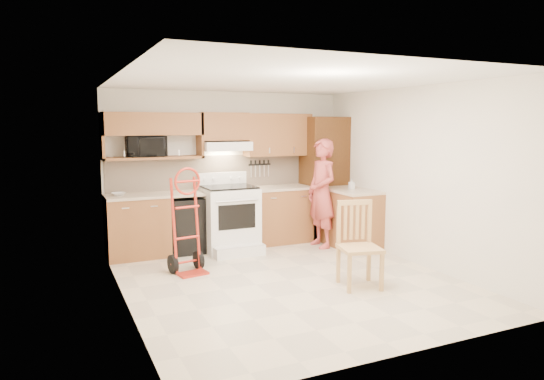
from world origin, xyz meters
TOP-DOWN VIEW (x-y plane):
  - floor at (0.00, 0.00)m, footprint 4.00×4.50m
  - ceiling at (0.00, 0.00)m, footprint 4.00×4.50m
  - wall_back at (0.00, 2.26)m, footprint 4.00×0.02m
  - wall_front at (0.00, -2.26)m, footprint 4.00×0.02m
  - wall_left at (-2.01, 0.00)m, footprint 0.02×4.50m
  - wall_right at (2.01, 0.00)m, footprint 0.02×4.50m
  - backsplash at (0.00, 2.23)m, footprint 3.92×0.03m
  - lower_cab_left at (-1.55, 1.95)m, footprint 0.90×0.60m
  - dishwasher at (-0.80, 1.95)m, footprint 0.60×0.60m
  - lower_cab_right at (0.83, 1.95)m, footprint 1.14×0.60m
  - countertop_left at (-1.25, 1.95)m, footprint 1.50×0.63m
  - countertop_right at (0.83, 1.95)m, footprint 1.14×0.63m
  - cab_return_right at (1.70, 1.15)m, footprint 0.60×1.00m
  - countertop_return at (1.70, 1.15)m, footprint 0.63×1.00m
  - pantry_tall at (1.65, 1.95)m, footprint 0.70×0.60m
  - upper_cab_left at (-1.25, 2.08)m, footprint 1.50×0.33m
  - upper_shelf_mw at (-1.25, 2.08)m, footprint 1.50×0.33m
  - upper_cab_center at (-0.12, 2.08)m, footprint 0.76×0.33m
  - upper_cab_right at (0.83, 2.08)m, footprint 1.14×0.33m
  - range_hood at (-0.12, 2.02)m, footprint 0.76×0.46m
  - knife_strip at (0.55, 2.21)m, footprint 0.40×0.05m
  - microwave at (-1.36, 2.08)m, footprint 0.57×0.39m
  - range at (-0.16, 1.70)m, footprint 0.82×1.08m
  - person at (1.27, 1.35)m, footprint 0.43×0.65m
  - hand_truck at (-1.07, 0.83)m, footprint 0.57×0.54m
  - dining_chair at (0.67, -0.59)m, footprint 0.57×0.61m
  - soap_bottle at (1.70, 1.15)m, footprint 0.09×0.09m
  - bowl at (-1.80, 1.95)m, footprint 0.22×0.22m

SIDE VIEW (x-z plane):
  - floor at x=0.00m, z-range -0.02..0.00m
  - dishwasher at x=-0.80m, z-range 0.00..0.85m
  - lower_cab_left at x=-1.55m, z-range 0.00..0.90m
  - lower_cab_right at x=0.83m, z-range 0.00..0.90m
  - cab_return_right at x=1.70m, z-range 0.00..0.90m
  - dining_chair at x=0.67m, z-range 0.00..1.04m
  - range at x=-0.16m, z-range 0.00..1.21m
  - hand_truck at x=-1.07m, z-range 0.00..1.28m
  - person at x=1.27m, z-range 0.00..1.75m
  - countertop_left at x=-1.25m, z-range 0.90..0.94m
  - countertop_right at x=0.83m, z-range 0.90..0.94m
  - countertop_return at x=1.70m, z-range 0.90..0.94m
  - bowl at x=-1.80m, z-range 0.94..0.99m
  - soap_bottle at x=1.70m, z-range 0.94..1.11m
  - pantry_tall at x=1.65m, z-range 0.00..2.10m
  - backsplash at x=0.00m, z-range 0.92..1.48m
  - knife_strip at x=0.55m, z-range 1.09..1.39m
  - wall_back at x=0.00m, z-range 0.00..2.50m
  - wall_front at x=0.00m, z-range 0.00..2.50m
  - wall_left at x=-2.01m, z-range 0.00..2.50m
  - wall_right at x=2.01m, z-range 0.00..2.50m
  - upper_shelf_mw at x=-1.25m, z-range 1.45..1.49m
  - range_hood at x=-0.12m, z-range 1.56..1.70m
  - microwave at x=-1.36m, z-range 1.49..1.80m
  - upper_cab_right at x=0.83m, z-range 1.45..2.15m
  - upper_cab_center at x=-0.12m, z-range 1.72..2.16m
  - upper_cab_left at x=-1.25m, z-range 1.81..2.15m
  - ceiling at x=0.00m, z-range 2.50..2.52m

